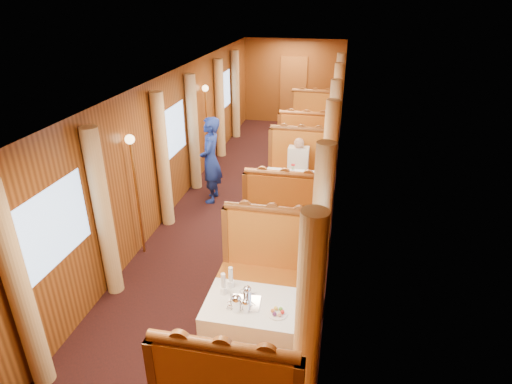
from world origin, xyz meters
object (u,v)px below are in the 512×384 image
(rose_vase_mid, at_px, (293,168))
(banquette_mid_aft, at_px, (299,172))
(banquette_near_aft, at_px, (269,273))
(banquette_far_aft, at_px, (313,124))
(table_far, at_px, (309,137))
(passenger, at_px, (298,161))
(teapot_back, at_px, (247,294))
(fruit_plate, at_px, (278,313))
(table_mid, at_px, (292,195))
(rose_vase_far, at_px, (312,116))
(table_near, at_px, (253,330))
(steward, at_px, (211,160))
(banquette_mid_fwd, at_px, (285,219))
(tea_tray, at_px, (244,303))
(teapot_left, at_px, (237,305))
(banquette_far_fwd, at_px, (306,148))
(teapot_right, at_px, (246,307))

(rose_vase_mid, bearing_deg, banquette_mid_aft, 89.55)
(banquette_near_aft, height_order, banquette_far_aft, same)
(table_far, distance_m, passenger, 2.75)
(teapot_back, bearing_deg, fruit_plate, -21.81)
(table_mid, xyz_separation_m, rose_vase_far, (0.03, 3.47, 0.55))
(table_near, xyz_separation_m, banquette_mid_aft, (0.00, 4.51, 0.05))
(steward, bearing_deg, table_mid, 74.76)
(banquette_mid_fwd, distance_m, fruit_plate, 2.64)
(tea_tray, distance_m, passenger, 4.30)
(table_mid, bearing_deg, teapot_left, -92.34)
(banquette_near_aft, xyz_separation_m, table_mid, (0.00, 2.49, -0.05))
(table_near, distance_m, table_mid, 3.50)
(banquette_mid_fwd, bearing_deg, tea_tray, -92.18)
(table_near, distance_m, tea_tray, 0.39)
(table_mid, relative_size, banquette_far_fwd, 0.78)
(teapot_right, bearing_deg, steward, 107.46)
(table_far, distance_m, teapot_right, 7.15)
(banquette_far_fwd, distance_m, rose_vase_mid, 2.55)
(banquette_near_aft, distance_m, steward, 3.21)
(banquette_near_aft, xyz_separation_m, teapot_back, (-0.08, -0.95, 0.39))
(banquette_far_fwd, relative_size, passenger, 1.76)
(teapot_left, height_order, teapot_right, teapot_left)
(table_far, xyz_separation_m, rose_vase_mid, (-0.01, -3.51, 0.55))
(table_far, bearing_deg, table_mid, -90.00)
(banquette_mid_fwd, relative_size, rose_vase_far, 3.72)
(table_near, relative_size, teapot_back, 6.84)
(teapot_back, bearing_deg, rose_vase_far, 93.47)
(teapot_right, distance_m, teapot_back, 0.20)
(teapot_back, height_order, passenger, passenger)
(banquette_far_aft, xyz_separation_m, teapot_back, (-0.08, -7.95, 0.39))
(banquette_far_fwd, height_order, tea_tray, banquette_far_fwd)
(banquette_mid_fwd, xyz_separation_m, banquette_mid_aft, (0.00, 2.03, 0.00))
(rose_vase_far, bearing_deg, steward, -117.17)
(tea_tray, bearing_deg, fruit_plate, -14.06)
(table_near, distance_m, rose_vase_far, 6.99)
(teapot_left, bearing_deg, teapot_right, -13.31)
(tea_tray, distance_m, teapot_back, 0.10)
(teapot_left, bearing_deg, fruit_plate, -11.41)
(table_far, bearing_deg, tea_tray, -90.78)
(teapot_left, height_order, steward, steward)
(tea_tray, distance_m, teapot_left, 0.15)
(tea_tray, height_order, steward, steward)
(banquette_far_aft, xyz_separation_m, passenger, (-0.00, -3.74, 0.32))
(tea_tray, height_order, passenger, passenger)
(teapot_right, bearing_deg, banquette_mid_aft, 84.86)
(teapot_left, height_order, teapot_back, teapot_left)
(teapot_left, bearing_deg, table_far, 74.27)
(banquette_mid_aft, bearing_deg, fruit_plate, -86.50)
(passenger, bearing_deg, rose_vase_mid, -90.59)
(steward, bearing_deg, rose_vase_mid, 74.29)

